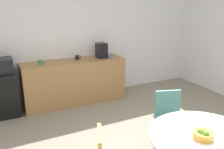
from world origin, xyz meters
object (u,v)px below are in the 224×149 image
Objects in this scene: fruit_bowl at (203,134)px; round_table at (204,147)px; mug_green at (108,56)px; mini_fridge at (3,94)px; mug_white at (41,62)px; coffee_maker at (101,50)px; mug_red at (77,57)px; chair_teal at (169,112)px.

round_table is at bearing 15.83° from fruit_bowl.
round_table is 3.06m from mug_green.
mug_white reaches higher than mini_fridge.
fruit_bowl is at bearing -60.77° from mini_fridge.
coffee_maker is at bearing 0.00° from mini_fridge.
mini_fridge is 3.60m from round_table.
round_table is 9.02× the size of mug_red.
round_table is 3.28m from mug_white.
coffee_maker is (-0.12, 0.08, 0.11)m from mug_green.
mug_red is at bearing 106.08° from chair_teal.
round_table is 1.40× the size of chair_teal.
mug_green is at bearing -11.57° from mug_red.
mug_green is at bearing -1.96° from mug_white.
mug_white is 1.42m from mug_green.
coffee_maker reaches higher than chair_teal.
round_table is at bearing -70.72° from mug_white.
mug_green is at bearing 83.62° from round_table.
mug_red reaches higher than round_table.
mug_green is 1.00× the size of mug_red.
mug_white reaches higher than fruit_bowl.
mini_fridge is 6.39× the size of mug_green.
mini_fridge is 2.57× the size of coffee_maker.
mug_red is 0.54m from coffee_maker.
mug_green reaches higher than chair_teal.
mini_fridge is 6.39× the size of mug_white.
mug_green is at bearing -2.13° from mini_fridge.
chair_teal is at bearing -45.36° from mini_fridge.
round_table is 3.20m from mug_red.
mug_green is 0.67m from mug_red.
coffee_maker is at bearing 1.41° from mug_white.
mug_red is (-0.64, 2.22, 0.43)m from chair_teal.
chair_teal is 2.23m from coffee_maker.
mug_green is (0.34, 3.03, 0.33)m from round_table.
mini_fridge is at bearing 119.23° from fruit_bowl.
mug_white is at bearing 178.04° from mug_green.
mini_fridge is 0.91m from mug_white.
mug_white is at bearing -178.59° from coffee_maker.
fruit_bowl is at bearing -111.79° from chair_teal.
fruit_bowl is 1.62× the size of mug_white.
mug_green is (0.40, 3.05, 0.16)m from fruit_bowl.
coffee_maker is (0.28, 3.13, 0.27)m from fruit_bowl.
fruit_bowl is 1.62× the size of mug_red.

